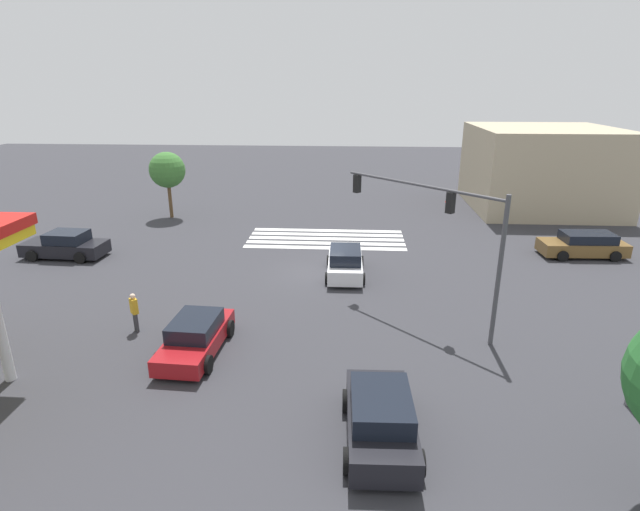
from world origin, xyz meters
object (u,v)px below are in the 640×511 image
object	(u,v)px
car_2	(345,262)
tree_corner_b	(167,170)
traffic_signal_mast	(445,223)
car_3	(196,336)
car_4	(66,245)
pedestrian	(134,310)
car_1	(584,245)
car_0	(380,418)

from	to	relation	value
car_2	tree_corner_b	distance (m)	17.72
traffic_signal_mast	car_2	xyz separation A→B (m)	(4.04, -5.21, -3.69)
car_3	traffic_signal_mast	bearing A→B (deg)	111.11
traffic_signal_mast	car_4	bearing A→B (deg)	25.82
traffic_signal_mast	car_3	size ratio (longest dim) A/B	1.33
car_3	pedestrian	size ratio (longest dim) A/B	2.67
traffic_signal_mast	pedestrian	distance (m)	13.15
car_2	car_3	world-z (taller)	car_2
car_4	pedestrian	world-z (taller)	pedestrian
car_1	tree_corner_b	distance (m)	28.48
car_3	pedestrian	bearing A→B (deg)	-113.29
tree_corner_b	car_4	bearing A→B (deg)	71.96
car_3	car_4	xyz separation A→B (m)	(10.89, -10.25, 0.05)
car_4	tree_corner_b	size ratio (longest dim) A/B	0.97
car_2	pedestrian	xyz separation A→B (m)	(8.53, 6.86, 0.22)
traffic_signal_mast	pedestrian	bearing A→B (deg)	52.49
traffic_signal_mast	car_4	world-z (taller)	traffic_signal_mast
car_2	car_4	distance (m)	16.54
car_3	car_4	size ratio (longest dim) A/B	0.94
car_1	tree_corner_b	size ratio (longest dim) A/B	0.99
pedestrian	car_2	bearing A→B (deg)	-5.64
car_3	tree_corner_b	size ratio (longest dim) A/B	0.92
car_2	car_3	distance (m)	10.02
car_2	car_4	xyz separation A→B (m)	(16.43, -1.91, -0.02)
car_1	car_4	distance (m)	30.50
car_0	pedestrian	bearing A→B (deg)	56.54
car_3	tree_corner_b	distance (m)	21.29
car_2	car_3	xyz separation A→B (m)	(5.55, 8.34, -0.07)
car_2	tree_corner_b	xyz separation A→B (m)	(13.40, -11.23, 2.86)
car_0	tree_corner_b	bearing A→B (deg)	29.61
car_1	car_3	bearing A→B (deg)	29.98
car_1	car_2	world-z (taller)	car_2
car_0	pedestrian	xyz separation A→B (m)	(9.74, -6.07, 0.18)
pedestrian	tree_corner_b	xyz separation A→B (m)	(4.86, -18.10, 2.65)
car_4	car_2	bearing A→B (deg)	176.24
car_0	pedestrian	size ratio (longest dim) A/B	2.53
car_0	car_1	world-z (taller)	car_0
car_4	car_3	bearing A→B (deg)	139.58
car_1	pedestrian	distance (m)	25.02
traffic_signal_mast	car_2	size ratio (longest dim) A/B	1.40
car_0	car_1	size ratio (longest dim) A/B	0.88
car_1	car_4	xyz separation A→B (m)	(30.43, 2.09, 0.01)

